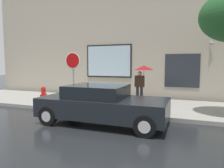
% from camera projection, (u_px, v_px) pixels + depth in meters
% --- Properties ---
extents(ground_plane, '(60.00, 60.00, 0.00)m').
position_uv_depth(ground_plane, '(97.00, 123.00, 7.23)').
color(ground_plane, black).
extents(sidewalk, '(20.00, 4.00, 0.15)m').
position_uv_depth(sidewalk, '(122.00, 105.00, 10.02)').
color(sidewalk, gray).
rests_on(sidewalk, ground).
extents(building_facade, '(20.00, 0.67, 7.00)m').
position_uv_depth(building_facade, '(135.00, 40.00, 12.02)').
color(building_facade, '#B2A893').
rests_on(building_facade, ground).
extents(parked_car, '(4.38, 1.95, 1.33)m').
position_uv_depth(parked_car, '(102.00, 104.00, 7.11)').
color(parked_car, black).
rests_on(parked_car, ground).
extents(fire_hydrant, '(0.30, 0.44, 0.81)m').
position_uv_depth(fire_hydrant, '(44.00, 95.00, 10.18)').
color(fire_hydrant, red).
rests_on(fire_hydrant, sidewalk).
extents(pedestrian_with_umbrella, '(0.98, 0.98, 1.84)m').
position_uv_depth(pedestrian_with_umbrella, '(143.00, 73.00, 10.06)').
color(pedestrian_with_umbrella, black).
rests_on(pedestrian_with_umbrella, sidewalk).
extents(stop_sign, '(0.76, 0.10, 2.44)m').
position_uv_depth(stop_sign, '(73.00, 68.00, 9.31)').
color(stop_sign, gray).
rests_on(stop_sign, sidewalk).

